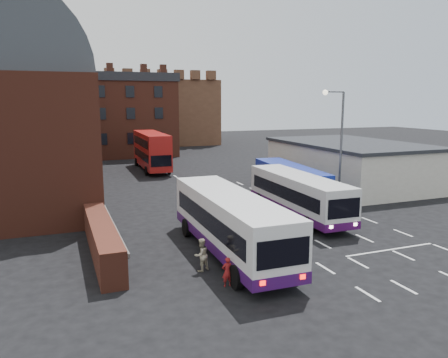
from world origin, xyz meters
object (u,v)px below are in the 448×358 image
object	(u,v)px
bus_blue	(290,180)
street_lamp	(338,137)
bus_white_outbound	(230,219)
bus_white_inbound	(298,192)
pedestrian_beige	(201,255)
bus_red_double	(152,150)
pedestrian_red	(227,272)

from	to	relation	value
bus_blue	street_lamp	distance (m)	5.48
bus_white_outbound	street_lamp	distance (m)	14.40
bus_white_outbound	street_lamp	world-z (taller)	street_lamp
bus_white_inbound	bus_blue	bearing A→B (deg)	-111.96
bus_white_outbound	pedestrian_beige	bearing A→B (deg)	-141.26
bus_white_inbound	street_lamp	bearing A→B (deg)	-157.10
bus_red_double	pedestrian_red	world-z (taller)	bus_red_double
bus_blue	bus_white_outbound	bearing A→B (deg)	53.28
bus_red_double	street_lamp	bearing A→B (deg)	114.37
bus_blue	bus_red_double	xyz separation A→B (m)	(-7.47, 20.02, 0.68)
bus_red_double	street_lamp	xyz separation A→B (m)	(9.76, -23.27, 3.09)
street_lamp	pedestrian_beige	distance (m)	17.40
pedestrian_red	pedestrian_beige	bearing A→B (deg)	-75.71
street_lamp	bus_white_inbound	bearing A→B (deg)	-158.74
bus_white_outbound	bus_white_inbound	xyz separation A→B (m)	(7.50, 5.46, -0.17)
bus_white_inbound	bus_red_double	xyz separation A→B (m)	(-5.29, 25.01, 0.61)
street_lamp	bus_white_outbound	bearing A→B (deg)	-148.97
bus_red_double	pedestrian_beige	xyz separation A→B (m)	(-4.43, -32.20, -1.57)
bus_white_outbound	bus_red_double	size ratio (longest dim) A/B	1.08
bus_white_outbound	bus_red_double	distance (m)	30.55
pedestrian_beige	bus_blue	bearing A→B (deg)	-157.44
bus_white_outbound	pedestrian_red	world-z (taller)	bus_white_outbound
bus_blue	street_lamp	world-z (taller)	street_lamp
bus_white_inbound	street_lamp	world-z (taller)	street_lamp
bus_white_inbound	bus_red_double	distance (m)	25.57
bus_red_double	pedestrian_beige	size ratio (longest dim) A/B	6.85
bus_blue	pedestrian_beige	distance (m)	17.05
bus_white_inbound	street_lamp	xyz separation A→B (m)	(4.46, 1.74, 3.70)
bus_blue	pedestrian_red	size ratio (longest dim) A/B	7.89
bus_white_inbound	pedestrian_red	size ratio (longest dim) A/B	8.12
bus_white_inbound	bus_red_double	world-z (taller)	bus_red_double
bus_blue	pedestrian_beige	world-z (taller)	bus_blue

